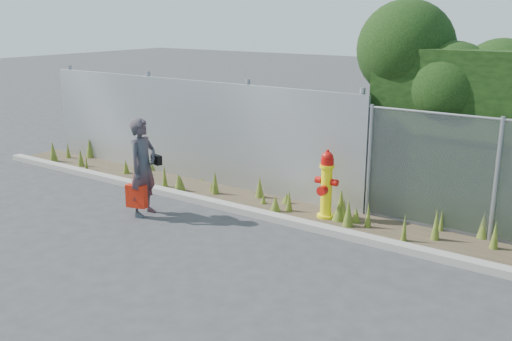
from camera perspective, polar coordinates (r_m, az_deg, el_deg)
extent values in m
plane|color=#323234|center=(8.75, -3.67, -8.64)|extent=(80.00, 80.00, 0.00)
cube|color=gray|center=(10.09, 2.71, -4.91)|extent=(16.00, 0.22, 0.12)
cube|color=#3F3224|center=(10.60, 4.44, -4.26)|extent=(16.00, 1.20, 0.01)
cone|color=#475B1B|center=(11.61, -4.12, -1.23)|extent=(0.17, 0.17, 0.50)
cone|color=#475B1B|center=(13.59, -10.38, 0.44)|extent=(0.22, 0.22, 0.23)
cone|color=#475B1B|center=(11.35, 0.36, -1.72)|extent=(0.18, 0.18, 0.44)
cone|color=#475B1B|center=(15.25, -18.29, 1.86)|extent=(0.13, 0.13, 0.39)
cone|color=#475B1B|center=(12.19, -9.13, -0.57)|extent=(0.12, 0.12, 0.50)
cone|color=#475B1B|center=(9.69, 17.56, -5.23)|extent=(0.14, 0.14, 0.53)
cone|color=#475B1B|center=(10.58, 1.94, -3.40)|extent=(0.20, 0.20, 0.31)
cone|color=#475B1B|center=(10.03, 21.79, -5.13)|extent=(0.19, 0.19, 0.47)
cone|color=#475B1B|center=(10.19, 8.75, -3.97)|extent=(0.13, 0.13, 0.42)
cone|color=#475B1B|center=(13.26, -11.22, 0.36)|extent=(0.09, 0.09, 0.38)
cone|color=#475B1B|center=(13.90, -16.61, 0.69)|extent=(0.09, 0.09, 0.37)
cone|color=#475B1B|center=(9.95, 9.21, -4.30)|extent=(0.19, 0.19, 0.48)
cone|color=#475B1B|center=(10.12, 18.05, -4.82)|extent=(0.08, 0.08, 0.39)
cone|color=#475B1B|center=(10.76, 8.51, -2.90)|extent=(0.16, 0.16, 0.43)
cone|color=#475B1B|center=(9.66, 22.77, -6.04)|extent=(0.14, 0.14, 0.46)
cone|color=#475B1B|center=(14.99, -19.64, 1.77)|extent=(0.21, 0.21, 0.52)
cone|color=#475B1B|center=(11.83, -4.45, -1.69)|extent=(0.11, 0.11, 0.19)
cone|color=#475B1B|center=(14.33, -17.13, 1.20)|extent=(0.16, 0.16, 0.43)
cone|color=#475B1B|center=(13.26, -11.85, 0.30)|extent=(0.15, 0.15, 0.36)
cone|color=#475B1B|center=(11.74, -7.76, -1.34)|extent=(0.22, 0.22, 0.42)
cone|color=#475B1B|center=(13.41, -12.89, 0.33)|extent=(0.17, 0.17, 0.33)
cone|color=#475B1B|center=(10.22, 8.26, -4.19)|extent=(0.24, 0.24, 0.32)
cone|color=#475B1B|center=(9.51, 14.62, -5.59)|extent=(0.10, 0.10, 0.47)
cone|color=#475B1B|center=(10.60, 3.33, -3.08)|extent=(0.13, 0.13, 0.41)
cone|color=#475B1B|center=(10.18, 9.96, -4.46)|extent=(0.17, 0.17, 0.28)
cone|color=#475B1B|center=(11.01, 0.73, -2.98)|extent=(0.13, 0.13, 0.18)
cone|color=#475B1B|center=(12.61, -5.18, -0.22)|extent=(0.20, 0.20, 0.36)
cone|color=#475B1B|center=(15.12, -16.30, 2.13)|extent=(0.21, 0.21, 0.51)
cone|color=#475B1B|center=(11.04, 3.06, -2.84)|extent=(0.19, 0.19, 0.22)
cone|color=#475B1B|center=(11.89, -7.59, -1.30)|extent=(0.24, 0.24, 0.35)
cone|color=#475B1B|center=(9.97, 11.16, -4.42)|extent=(0.12, 0.12, 0.46)
cube|color=#ABAEB2|center=(12.63, -6.86, 4.05)|extent=(8.50, 0.08, 2.20)
cylinder|color=gray|center=(15.65, -17.80, 5.80)|extent=(0.10, 0.10, 2.30)
cylinder|color=gray|center=(13.56, -10.50, 4.89)|extent=(0.10, 0.10, 2.30)
cylinder|color=gray|center=(11.76, -0.81, 3.57)|extent=(0.10, 0.10, 2.30)
cylinder|color=gray|center=(10.53, 10.32, 1.92)|extent=(0.10, 0.10, 2.30)
cylinder|color=gray|center=(10.36, 11.26, 0.93)|extent=(0.07, 0.07, 2.05)
cylinder|color=gray|center=(9.74, 22.88, -0.93)|extent=(0.07, 0.07, 2.05)
sphere|color=black|center=(10.86, 14.75, 11.67)|extent=(1.77, 1.77, 1.77)
sphere|color=black|center=(10.53, 18.94, 7.84)|extent=(1.60, 1.60, 1.60)
sphere|color=black|center=(10.64, 23.20, 8.23)|extent=(1.44, 1.44, 1.44)
cylinder|color=#FFEA0D|center=(10.40, 6.96, -4.55)|extent=(0.31, 0.31, 0.07)
cylinder|color=#FFEA0D|center=(10.26, 7.04, -2.23)|extent=(0.20, 0.20, 0.95)
cylinder|color=#FFEA0D|center=(10.12, 7.13, 0.45)|extent=(0.27, 0.27, 0.06)
cylinder|color=#B20F0A|center=(10.10, 7.14, 0.88)|extent=(0.23, 0.23, 0.11)
sphere|color=#B20F0A|center=(10.08, 7.16, 1.31)|extent=(0.21, 0.21, 0.21)
cylinder|color=#B20F0A|center=(10.05, 7.18, 1.93)|extent=(0.06, 0.06, 0.06)
cylinder|color=#B20F0A|center=(10.26, 6.31, -0.93)|extent=(0.11, 0.12, 0.12)
cylinder|color=#B20F0A|center=(10.13, 7.86, -1.21)|extent=(0.11, 0.12, 0.12)
cylinder|color=#B20F0A|center=(10.10, 6.64, -2.00)|extent=(0.17, 0.13, 0.17)
imported|color=#0E535A|center=(10.45, -11.24, 0.34)|extent=(0.52, 0.71, 1.80)
cube|color=#A91509|center=(10.47, -11.86, -2.53)|extent=(0.38, 0.14, 0.42)
cylinder|color=#A91509|center=(10.39, -11.95, -1.07)|extent=(0.18, 0.02, 0.02)
cube|color=black|center=(10.49, -9.91, 1.06)|extent=(0.23, 0.10, 0.17)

